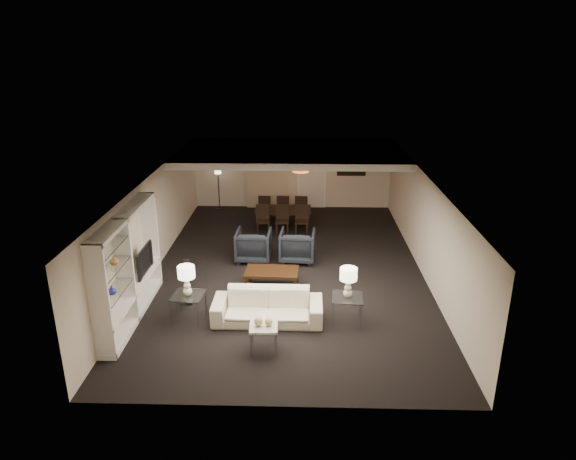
% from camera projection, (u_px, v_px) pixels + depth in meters
% --- Properties ---
extents(floor, '(11.00, 11.00, 0.00)m').
position_uv_depth(floor, '(288.00, 269.00, 13.64)').
color(floor, black).
rests_on(floor, ground).
extents(ceiling, '(7.00, 11.00, 0.02)m').
position_uv_depth(ceiling, '(288.00, 177.00, 12.78)').
color(ceiling, silver).
rests_on(ceiling, ground).
extents(wall_back, '(7.00, 0.02, 2.50)m').
position_uv_depth(wall_back, '(292.00, 173.00, 18.37)').
color(wall_back, beige).
rests_on(wall_back, ground).
extents(wall_front, '(7.00, 0.02, 2.50)m').
position_uv_depth(wall_front, '(278.00, 341.00, 8.05)').
color(wall_front, beige).
rests_on(wall_front, ground).
extents(wall_left, '(0.02, 11.00, 2.50)m').
position_uv_depth(wall_left, '(153.00, 223.00, 13.30)').
color(wall_left, beige).
rests_on(wall_left, ground).
extents(wall_right, '(0.02, 11.00, 2.50)m').
position_uv_depth(wall_right, '(425.00, 226.00, 13.12)').
color(wall_right, beige).
rests_on(wall_right, ground).
extents(ceiling_soffit, '(7.00, 4.00, 0.20)m').
position_uv_depth(ceiling_soffit, '(291.00, 153.00, 16.10)').
color(ceiling_soffit, silver).
rests_on(ceiling_soffit, ceiling).
extents(curtains, '(1.50, 0.12, 2.40)m').
position_uv_depth(curtains, '(267.00, 175.00, 18.34)').
color(curtains, beige).
rests_on(curtains, wall_back).
extents(door, '(0.90, 0.05, 2.10)m').
position_uv_depth(door, '(312.00, 179.00, 18.39)').
color(door, silver).
rests_on(door, wall_back).
extents(painting, '(0.95, 0.04, 0.65)m').
position_uv_depth(painting, '(352.00, 166.00, 18.18)').
color(painting, '#142D38').
rests_on(painting, wall_back).
extents(media_unit, '(0.38, 3.40, 2.35)m').
position_uv_depth(media_unit, '(129.00, 267.00, 10.88)').
color(media_unit, white).
rests_on(media_unit, wall_left).
extents(pendant_light, '(0.52, 0.52, 0.24)m').
position_uv_depth(pendant_light, '(301.00, 168.00, 16.26)').
color(pendant_light, '#D8591E').
rests_on(pendant_light, ceiling_soffit).
extents(sofa, '(2.35, 0.94, 0.68)m').
position_uv_depth(sofa, '(268.00, 307.00, 10.98)').
color(sofa, beige).
rests_on(sofa, floor).
extents(coffee_table, '(1.32, 0.81, 0.46)m').
position_uv_depth(coffee_table, '(272.00, 279.00, 12.52)').
color(coffee_table, black).
rests_on(coffee_table, floor).
extents(armchair_left, '(0.96, 0.99, 0.87)m').
position_uv_depth(armchair_left, '(254.00, 245.00, 14.06)').
color(armchair_left, black).
rests_on(armchair_left, floor).
extents(armchair_right, '(0.99, 1.02, 0.87)m').
position_uv_depth(armchair_right, '(297.00, 246.00, 14.03)').
color(armchair_right, black).
rests_on(armchair_right, floor).
extents(side_table_left, '(0.71, 0.71, 0.60)m').
position_uv_depth(side_table_left, '(189.00, 307.00, 11.04)').
color(side_table_left, silver).
rests_on(side_table_left, floor).
extents(side_table_right, '(0.69, 0.69, 0.60)m').
position_uv_depth(side_table_right, '(347.00, 310.00, 10.94)').
color(side_table_right, white).
rests_on(side_table_right, floor).
extents(table_lamp_left, '(0.40, 0.40, 0.66)m').
position_uv_depth(table_lamp_left, '(187.00, 281.00, 10.82)').
color(table_lamp_left, white).
rests_on(table_lamp_left, side_table_left).
extents(table_lamp_right, '(0.41, 0.41, 0.66)m').
position_uv_depth(table_lamp_right, '(348.00, 283.00, 10.73)').
color(table_lamp_right, beige).
rests_on(table_lamp_right, side_table_right).
extents(marble_table, '(0.56, 0.56, 0.54)m').
position_uv_depth(marble_table, '(264.00, 337.00, 9.97)').
color(marble_table, silver).
rests_on(marble_table, floor).
extents(gold_gourd_a, '(0.17, 0.17, 0.17)m').
position_uv_depth(gold_gourd_a, '(258.00, 321.00, 9.85)').
color(gold_gourd_a, '#E8C57B').
rests_on(gold_gourd_a, marble_table).
extents(gold_gourd_b, '(0.15, 0.15, 0.15)m').
position_uv_depth(gold_gourd_b, '(269.00, 322.00, 9.85)').
color(gold_gourd_b, '#D5C471').
rests_on(gold_gourd_b, marble_table).
extents(television, '(1.04, 0.14, 0.60)m').
position_uv_depth(television, '(140.00, 260.00, 11.55)').
color(television, black).
rests_on(television, media_unit).
extents(vase_blue, '(0.18, 0.18, 0.18)m').
position_uv_depth(vase_blue, '(112.00, 290.00, 9.92)').
color(vase_blue, '#272CAA').
rests_on(vase_blue, media_unit).
extents(vase_amber, '(0.18, 0.18, 0.19)m').
position_uv_depth(vase_amber, '(114.00, 261.00, 10.02)').
color(vase_amber, '#BB7E3E').
rests_on(vase_amber, media_unit).
extents(floor_speaker, '(0.15, 0.15, 1.11)m').
position_uv_depth(floor_speaker, '(188.00, 282.00, 11.60)').
color(floor_speaker, black).
rests_on(floor_speaker, floor).
extents(dining_table, '(1.79, 1.00, 0.63)m').
position_uv_depth(dining_table, '(283.00, 219.00, 16.56)').
color(dining_table, black).
rests_on(dining_table, floor).
extents(chair_nl, '(0.48, 0.48, 0.93)m').
position_uv_depth(chair_nl, '(263.00, 220.00, 15.91)').
color(chair_nl, black).
rests_on(chair_nl, floor).
extents(chair_nm, '(0.44, 0.44, 0.93)m').
position_uv_depth(chair_nm, '(282.00, 221.00, 15.90)').
color(chair_nm, black).
rests_on(chair_nm, floor).
extents(chair_nr, '(0.45, 0.45, 0.93)m').
position_uv_depth(chair_nr, '(302.00, 221.00, 15.88)').
color(chair_nr, black).
rests_on(chair_nr, floor).
extents(chair_fl, '(0.49, 0.49, 0.93)m').
position_uv_depth(chair_fl, '(266.00, 208.00, 17.13)').
color(chair_fl, black).
rests_on(chair_fl, floor).
extents(chair_fm, '(0.47, 0.47, 0.93)m').
position_uv_depth(chair_fm, '(284.00, 208.00, 17.12)').
color(chair_fm, black).
rests_on(chair_fm, floor).
extents(chair_fr, '(0.47, 0.47, 0.93)m').
position_uv_depth(chair_fr, '(302.00, 208.00, 17.10)').
color(chair_fr, black).
rests_on(chair_fr, floor).
extents(floor_lamp, '(0.27, 0.27, 1.52)m').
position_uv_depth(floor_lamp, '(219.00, 189.00, 18.27)').
color(floor_lamp, black).
rests_on(floor_lamp, floor).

